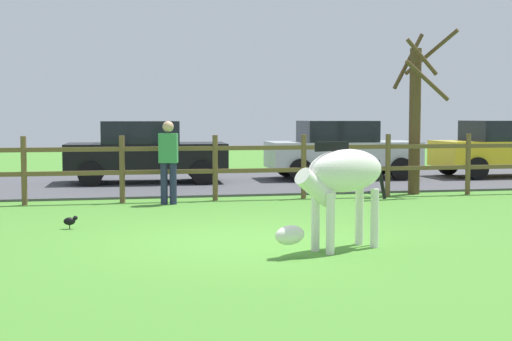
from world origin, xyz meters
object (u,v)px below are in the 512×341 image
Objects in this scene: crow_on_grass at (70,221)px; parked_car_black at (145,151)px; zebra at (341,179)px; parked_car_silver at (341,149)px; visitor_near_fence at (168,158)px; parked_car_yellow at (506,148)px; bare_tree at (416,112)px.

crow_on_grass is 7.49m from parked_car_black.
crow_on_grass is (-3.51, 2.57, -0.80)m from zebra.
parked_car_silver is at bearing 0.91° from parked_car_black.
crow_on_grass is 0.05× the size of parked_car_silver.
parked_car_silver reaches higher than zebra.
visitor_near_fence reaches higher than parked_car_silver.
parked_car_silver is 0.99× the size of parked_car_black.
parked_car_silver is 6.75m from visitor_near_fence.
parked_car_black is 1.02× the size of parked_car_yellow.
visitor_near_fence is at bearing -138.42° from parked_car_silver.
parked_car_black is (1.59, 7.29, 0.72)m from crow_on_grass.
zebra is 12.58m from parked_car_yellow.
visitor_near_fence is at bearing -171.78° from bare_tree.
crow_on_grass is at bearing -148.45° from parked_car_yellow.
bare_tree reaches higher than parked_car_yellow.
parked_car_yellow is at bearing 31.55° from crow_on_grass.
parked_car_black is at bearing -179.09° from parked_car_silver.
parked_car_silver and parked_car_yellow have the same top height.
zebra is at bearing -121.41° from bare_tree.
crow_on_grass is 3.49m from visitor_near_fence.
zebra is 0.44× the size of parked_car_black.
zebra is at bearing -129.78° from parked_car_yellow.
zebra is at bearing -72.46° from visitor_near_fence.
zebra is 1.10× the size of visitor_near_fence.
visitor_near_fence is (1.78, 2.90, 0.78)m from crow_on_grass.
bare_tree is 6.85m from parked_car_black.
parked_car_black is at bearing 77.71° from crow_on_grass.
parked_car_silver is 4.74m from parked_car_yellow.
crow_on_grass is at bearing -102.29° from parked_car_black.
visitor_near_fence is at bearing -87.51° from parked_car_black.
parked_car_yellow is (8.05, 9.67, -0.08)m from zebra.
parked_car_black reaches higher than crow_on_grass.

